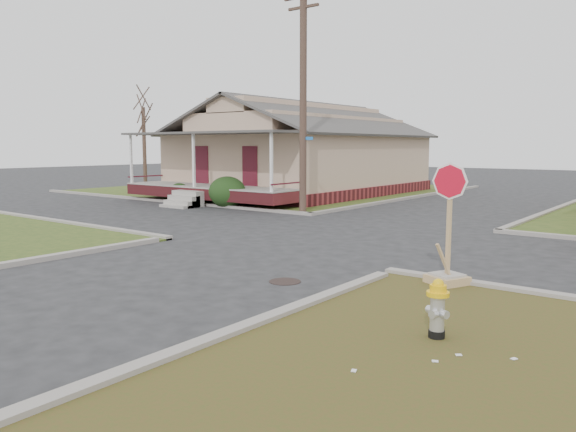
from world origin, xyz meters
The scene contains 11 objects.
ground centered at (0.00, 0.00, 0.00)m, with size 120.00×120.00×0.00m, color #252527.
verge_far_left centered at (-13.00, 18.00, 0.03)m, with size 19.00×19.00×0.05m, color #314A1A.
curbs centered at (0.00, 5.00, 0.00)m, with size 80.00×40.00×0.12m, color gray, non-canonical shape.
manhole centered at (2.20, -0.50, 0.01)m, with size 0.64×0.64×0.01m, color black.
corner_house centered at (-10.00, 16.68, 2.28)m, with size 10.10×15.50×5.30m.
utility_pole centered at (-4.20, 8.90, 4.66)m, with size 1.80×0.28×9.00m.
tree_far_left centered at (-18.00, 12.00, 2.50)m, with size 0.22×0.22×4.90m, color #463228.
fire_hydrant centered at (5.99, -1.92, 0.51)m, with size 0.31×0.31×0.84m.
stop_sign centered at (4.91, 1.14, 0.56)m, with size 0.67×0.65×2.35m.
hedge_left centered at (-11.52, 8.91, 0.53)m, with size 1.25×1.02×0.95m, color #183513.
hedge_right centered at (-8.28, 8.82, 0.67)m, with size 1.62×1.33×1.24m, color #183513.
Camera 1 is at (8.95, -9.18, 2.71)m, focal length 35.00 mm.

